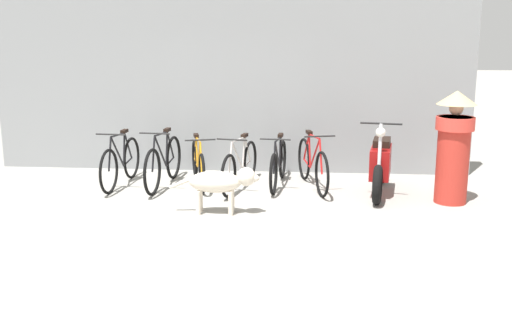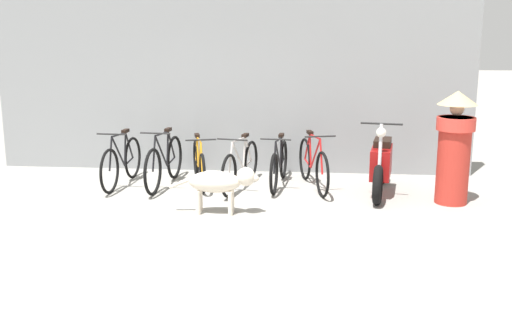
% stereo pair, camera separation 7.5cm
% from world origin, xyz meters
% --- Properties ---
extents(ground_plane, '(60.00, 60.00, 0.00)m').
position_xyz_m(ground_plane, '(0.00, 0.00, 0.00)').
color(ground_plane, gray).
extents(shop_wall_back, '(8.08, 0.20, 2.90)m').
position_xyz_m(shop_wall_back, '(0.00, 3.42, 1.45)').
color(shop_wall_back, gray).
rests_on(shop_wall_back, ground).
extents(bicycle_0, '(0.46, 1.64, 0.88)m').
position_xyz_m(bicycle_0, '(-1.55, 2.20, 0.36)').
color(bicycle_0, black).
rests_on(bicycle_0, ground).
extents(bicycle_1, '(0.46, 1.73, 0.91)m').
position_xyz_m(bicycle_1, '(-0.88, 2.21, 0.37)').
color(bicycle_1, black).
rests_on(bicycle_1, ground).
extents(bicycle_2, '(0.58, 1.62, 0.79)m').
position_xyz_m(bicycle_2, '(-0.37, 2.39, 0.33)').
color(bicycle_2, black).
rests_on(bicycle_2, ground).
extents(bicycle_3, '(0.50, 1.69, 0.84)m').
position_xyz_m(bicycle_3, '(0.31, 2.20, 0.35)').
color(bicycle_3, black).
rests_on(bicycle_3, ground).
extents(bicycle_4, '(0.46, 1.65, 0.81)m').
position_xyz_m(bicycle_4, '(0.89, 2.40, 0.33)').
color(bicycle_4, black).
rests_on(bicycle_4, ground).
extents(bicycle_5, '(0.55, 1.70, 0.88)m').
position_xyz_m(bicycle_5, '(1.41, 2.32, 0.36)').
color(bicycle_5, black).
rests_on(bicycle_5, ground).
extents(motorcycle, '(0.58, 1.77, 1.11)m').
position_xyz_m(motorcycle, '(2.41, 2.07, 0.43)').
color(motorcycle, black).
rests_on(motorcycle, ground).
extents(stray_dog, '(1.20, 0.29, 0.63)m').
position_xyz_m(stray_dog, '(0.21, 0.88, 0.43)').
color(stray_dog, beige).
rests_on(stray_dog, ground).
extents(person_in_robes, '(0.71, 0.71, 1.58)m').
position_xyz_m(person_in_robes, '(3.35, 1.67, 0.83)').
color(person_in_robes, '#B72D23').
rests_on(person_in_robes, ground).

